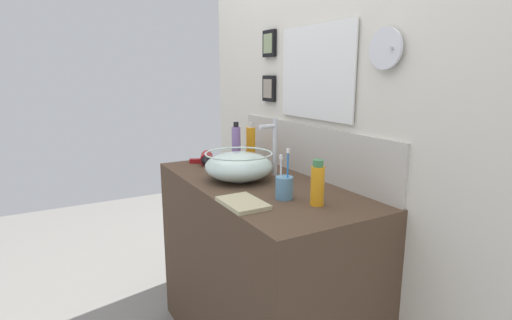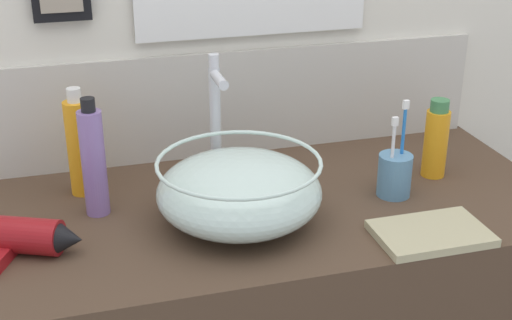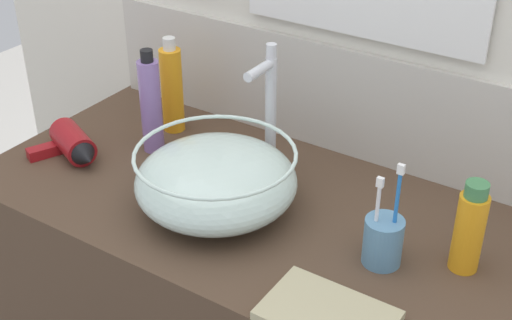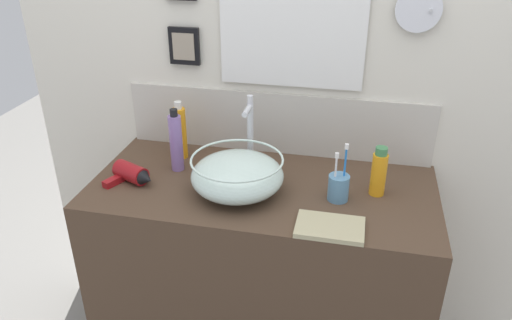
# 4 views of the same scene
# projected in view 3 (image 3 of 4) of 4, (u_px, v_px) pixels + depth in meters

# --- Properties ---
(back_panel) EXTENTS (2.07, 0.10, 2.33)m
(back_panel) POSITION_uv_depth(u_px,v_px,m) (345.00, 36.00, 1.52)
(back_panel) COLOR silver
(back_panel) RESTS_ON ground
(glass_bowl_sink) EXTENTS (0.32, 0.32, 0.13)m
(glass_bowl_sink) POSITION_uv_depth(u_px,v_px,m) (216.00, 180.00, 1.38)
(glass_bowl_sink) COLOR silver
(glass_bowl_sink) RESTS_ON vanity_counter
(faucet) EXTENTS (0.02, 0.10, 0.28)m
(faucet) POSITION_uv_depth(u_px,v_px,m) (269.00, 102.00, 1.47)
(faucet) COLOR silver
(faucet) RESTS_ON vanity_counter
(hair_drier) EXTENTS (0.19, 0.14, 0.07)m
(hair_drier) POSITION_uv_depth(u_px,v_px,m) (73.00, 146.00, 1.57)
(hair_drier) COLOR maroon
(hair_drier) RESTS_ON vanity_counter
(toothbrush_cup) EXTENTS (0.07, 0.07, 0.21)m
(toothbrush_cup) POSITION_uv_depth(u_px,v_px,m) (383.00, 240.00, 1.25)
(toothbrush_cup) COLOR #598CB2
(toothbrush_cup) RESTS_ON vanity_counter
(shampoo_bottle) EXTENTS (0.05, 0.05, 0.24)m
(shampoo_bottle) POSITION_uv_depth(u_px,v_px,m) (151.00, 105.00, 1.56)
(shampoo_bottle) COLOR #8C6BB2
(shampoo_bottle) RESTS_ON vanity_counter
(soap_dispenser) EXTENTS (0.05, 0.05, 0.23)m
(soap_dispenser) POSITION_uv_depth(u_px,v_px,m) (172.00, 89.00, 1.65)
(soap_dispenser) COLOR orange
(soap_dispenser) RESTS_ON vanity_counter
(lotion_bottle) EXTENTS (0.05, 0.05, 0.18)m
(lotion_bottle) POSITION_uv_depth(u_px,v_px,m) (469.00, 229.00, 1.22)
(lotion_bottle) COLOR orange
(lotion_bottle) RESTS_ON vanity_counter
(hand_towel) EXTENTS (0.21, 0.14, 0.02)m
(hand_towel) POSITION_uv_depth(u_px,v_px,m) (328.00, 315.00, 1.15)
(hand_towel) COLOR tan
(hand_towel) RESTS_ON vanity_counter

